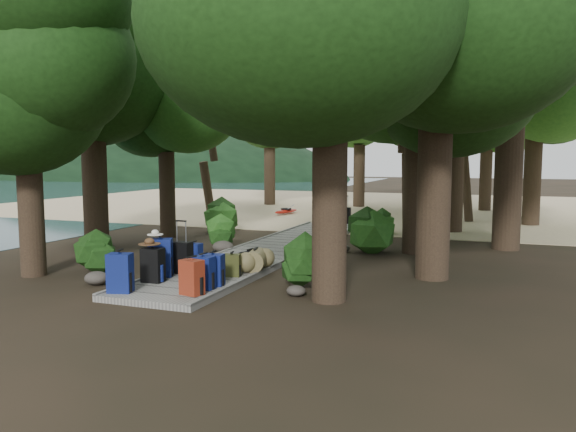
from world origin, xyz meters
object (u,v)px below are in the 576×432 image
at_px(backpack_left_b, 153,263).
at_px(duffel_right_khaki, 256,260).
at_px(backpack_left_c, 161,256).
at_px(duffel_right_black, 252,259).
at_px(backpack_right_b, 204,271).
at_px(sun_lounger, 419,213).
at_px(kayak, 286,210).
at_px(backpack_left_d, 194,253).
at_px(backpack_left_a, 120,271).
at_px(backpack_right_d, 232,264).
at_px(backpack_right_a, 192,275).
at_px(backpack_right_c, 213,268).
at_px(lone_suitcase_on_sand, 345,216).
at_px(suitcase_on_boardwalk, 182,258).

bearing_deg(backpack_left_b, duffel_right_khaki, 48.90).
height_order(backpack_left_c, duffel_right_black, backpack_left_c).
distance_m(backpack_right_b, sun_lounger, 14.50).
bearing_deg(kayak, backpack_left_d, -66.99).
xyz_separation_m(backpack_left_a, duffel_right_khaki, (1.48, 2.70, -0.17)).
relative_size(backpack_left_b, duffel_right_khaki, 1.10).
distance_m(backpack_left_a, backpack_left_b, 0.93).
bearing_deg(duffel_right_black, sun_lounger, 93.92).
distance_m(backpack_right_d, duffel_right_black, 0.93).
relative_size(backpack_left_a, sun_lounger, 0.47).
distance_m(backpack_left_a, duffel_right_black, 3.18).
xyz_separation_m(backpack_left_d, backpack_right_d, (1.40, -0.85, -0.01)).
relative_size(backpack_right_a, duffel_right_black, 1.08).
relative_size(backpack_left_b, backpack_right_b, 1.09).
height_order(backpack_right_b, sun_lounger, backpack_right_b).
relative_size(backpack_right_d, duffel_right_black, 0.79).
bearing_deg(duffel_right_black, backpack_right_c, -76.51).
bearing_deg(backpack_left_a, backpack_right_c, 24.30).
height_order(backpack_right_a, backpack_right_b, backpack_right_a).
bearing_deg(sun_lounger, duffel_right_black, -85.48).
relative_size(backpack_right_a, backpack_right_b, 1.02).
bearing_deg(kayak, backpack_left_a, -68.61).
xyz_separation_m(duffel_right_khaki, lone_suitcase_on_sand, (-0.59, 9.68, -0.01)).
bearing_deg(backpack_right_a, duffel_right_black, 104.90).
distance_m(backpack_right_a, lone_suitcase_on_sand, 12.08).
distance_m(backpack_left_c, kayak, 13.89).
height_order(backpack_left_c, sun_lounger, backpack_left_c).
bearing_deg(backpack_left_b, backpack_right_c, 5.08).
relative_size(duffel_right_black, lone_suitcase_on_sand, 1.01).
xyz_separation_m(backpack_left_a, sun_lounger, (3.30, 15.12, -0.23)).
bearing_deg(backpack_left_a, backpack_left_d, 76.91).
bearing_deg(duffel_right_black, backpack_left_c, -120.16).
height_order(backpack_left_c, backpack_right_a, backpack_left_c).
distance_m(backpack_left_a, duffel_right_khaki, 3.08).
xyz_separation_m(backpack_right_a, backpack_right_b, (-0.01, 0.45, -0.01)).
height_order(backpack_left_b, backpack_right_a, backpack_left_b).
xyz_separation_m(backpack_right_d, suitcase_on_boardwalk, (-1.12, -0.12, 0.08)).
height_order(backpack_right_b, backpack_right_d, backpack_right_b).
relative_size(backpack_left_a, backpack_right_d, 1.56).
relative_size(backpack_left_b, backpack_left_d, 1.38).
height_order(backpack_right_a, suitcase_on_boardwalk, backpack_right_a).
bearing_deg(backpack_left_a, backpack_left_b, 70.66).
bearing_deg(suitcase_on_boardwalk, kayak, 107.49).
bearing_deg(backpack_right_b, backpack_right_a, -88.29).
bearing_deg(sun_lounger, suitcase_on_boardwalk, -89.50).
bearing_deg(backpack_left_b, sun_lounger, 74.92).
relative_size(backpack_right_b, sun_lounger, 0.41).
bearing_deg(backpack_left_a, backpack_right_a, -2.28).
relative_size(backpack_left_c, backpack_right_d, 1.71).
bearing_deg(sun_lounger, backpack_right_c, -84.27).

